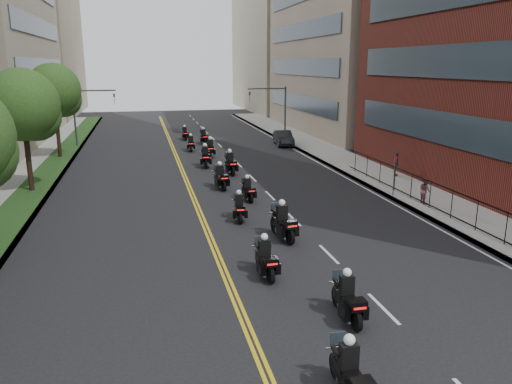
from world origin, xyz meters
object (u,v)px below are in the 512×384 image
motorcycle_4 (239,208)px  pedestrian_b (425,191)px  motorcycle_3 (283,224)px  motorcycle_9 (210,149)px  motorcycle_6 (220,178)px  motorcycle_12 (185,134)px  motorcycle_0 (350,375)px  motorcycle_1 (348,300)px  motorcycle_10 (191,144)px  motorcycle_2 (265,260)px  motorcycle_8 (205,158)px  motorcycle_5 (248,190)px  pedestrian_c (396,164)px  motorcycle_7 (230,164)px  motorcycle_11 (204,137)px  parked_sedan (283,138)px

motorcycle_4 → pedestrian_b: (10.79, 0.28, 0.27)m
motorcycle_3 → motorcycle_9: size_ratio=1.05×
motorcycle_6 → motorcycle_12: motorcycle_6 is taller
motorcycle_3 → motorcycle_0: bearing=-105.6°
motorcycle_4 → motorcycle_12: motorcycle_12 is taller
motorcycle_1 → motorcycle_10: (-1.65, 32.81, -0.02)m
motorcycle_2 → motorcycle_4: motorcycle_2 is taller
motorcycle_8 → motorcycle_5: bearing=-80.2°
motorcycle_3 → pedestrian_b: motorcycle_3 is taller
motorcycle_9 → pedestrian_b: size_ratio=1.61×
pedestrian_b → pedestrian_c: bearing=-12.1°
motorcycle_3 → motorcycle_2: bearing=-122.7°
motorcycle_9 → motorcycle_8: bearing=-97.1°
motorcycle_8 → motorcycle_12: bearing=94.5°
motorcycle_7 → motorcycle_4: bearing=-100.3°
motorcycle_2 → motorcycle_8: 21.28m
motorcycle_3 → motorcycle_12: 32.40m
motorcycle_11 → pedestrian_c: size_ratio=1.41×
motorcycle_5 → motorcycle_6: bearing=105.3°
motorcycle_5 → motorcycle_4: bearing=-112.6°
motorcycle_1 → motorcycle_4: size_ratio=1.06×
motorcycle_3 → motorcycle_4: motorcycle_3 is taller
motorcycle_11 → motorcycle_4: bearing=-97.0°
pedestrian_c → motorcycle_10: bearing=70.6°
motorcycle_1 → motorcycle_2: motorcycle_1 is taller
motorcycle_0 → motorcycle_12: bearing=90.9°
motorcycle_7 → motorcycle_8: motorcycle_8 is taller
motorcycle_3 → motorcycle_6: motorcycle_3 is taller
motorcycle_8 → motorcycle_12: size_ratio=1.17×
motorcycle_5 → parked_sedan: motorcycle_5 is taller
motorcycle_11 → motorcycle_0: bearing=-96.2°
motorcycle_2 → motorcycle_9: bearing=84.5°
motorcycle_2 → pedestrian_c: 19.47m
motorcycle_12 → parked_sedan: bearing=-36.8°
motorcycle_1 → parked_sedan: bearing=77.9°
motorcycle_3 → parked_sedan: 27.52m
motorcycle_2 → parked_sedan: (9.37, 30.29, 0.06)m
pedestrian_b → motorcycle_7: bearing=43.8°
motorcycle_7 → motorcycle_10: 10.88m
motorcycle_6 → pedestrian_c: (12.61, 0.40, 0.29)m
parked_sedan → pedestrian_b: bearing=-79.3°
motorcycle_7 → pedestrian_b: (9.29, -10.85, 0.16)m
parked_sedan → pedestrian_c: bearing=-70.6°
motorcycle_5 → parked_sedan: size_ratio=0.48×
motorcycle_0 → motorcycle_2: size_ratio=1.00×
motorcycle_4 → motorcycle_7: 11.23m
motorcycle_3 → pedestrian_c: (11.30, 10.57, 0.25)m
motorcycle_11 → pedestrian_b: motorcycle_11 is taller
motorcycle_4 → motorcycle_10: bearing=97.1°
motorcycle_12 → parked_sedan: (9.22, -5.90, 0.09)m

